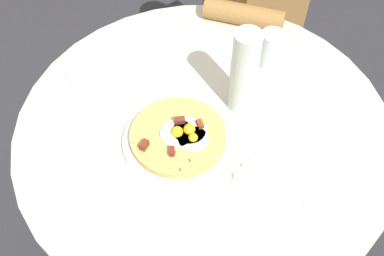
{
  "coord_description": "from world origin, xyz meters",
  "views": [
    {
      "loc": [
        0.52,
        0.55,
        1.72
      ],
      "look_at": [
        0.05,
        0.0,
        0.78
      ],
      "focal_mm": 42.03,
      "sensor_mm": 36.0,
      "label": 1
    }
  ],
  "objects_px": {
    "fork": "(265,194)",
    "water_glass": "(271,49)",
    "dining_table": "(203,160)",
    "water_bottle": "(244,72)",
    "person_seated": "(253,29)",
    "breakfast_pizza": "(180,137)",
    "knife": "(273,184)",
    "pizza_plate": "(179,141)",
    "bread_plate": "(92,67)"
  },
  "relations": [
    {
      "from": "pizza_plate",
      "to": "bread_plate",
      "type": "distance_m",
      "value": 0.38
    },
    {
      "from": "fork",
      "to": "knife",
      "type": "bearing_deg",
      "value": 90.0
    },
    {
      "from": "knife",
      "to": "pizza_plate",
      "type": "bearing_deg",
      "value": -172.29
    },
    {
      "from": "pizza_plate",
      "to": "knife",
      "type": "relative_size",
      "value": 1.63
    },
    {
      "from": "person_seated",
      "to": "breakfast_pizza",
      "type": "bearing_deg",
      "value": 28.33
    },
    {
      "from": "pizza_plate",
      "to": "fork",
      "type": "bearing_deg",
      "value": 102.03
    },
    {
      "from": "bread_plate",
      "to": "water_glass",
      "type": "relative_size",
      "value": 1.42
    },
    {
      "from": "pizza_plate",
      "to": "knife",
      "type": "bearing_deg",
      "value": 109.82
    },
    {
      "from": "pizza_plate",
      "to": "fork",
      "type": "xyz_separation_m",
      "value": [
        -0.05,
        0.26,
        0.0
      ]
    },
    {
      "from": "water_glass",
      "to": "water_bottle",
      "type": "distance_m",
      "value": 0.2
    },
    {
      "from": "breakfast_pizza",
      "to": "fork",
      "type": "relative_size",
      "value": 1.4
    },
    {
      "from": "knife",
      "to": "water_glass",
      "type": "xyz_separation_m",
      "value": [
        -0.3,
        -0.3,
        0.05
      ]
    },
    {
      "from": "water_glass",
      "to": "person_seated",
      "type": "bearing_deg",
      "value": -133.53
    },
    {
      "from": "breakfast_pizza",
      "to": "knife",
      "type": "relative_size",
      "value": 1.4
    },
    {
      "from": "dining_table",
      "to": "pizza_plate",
      "type": "bearing_deg",
      "value": 2.61
    },
    {
      "from": "breakfast_pizza",
      "to": "bread_plate",
      "type": "xyz_separation_m",
      "value": [
        0.02,
        -0.38,
        -0.02
      ]
    },
    {
      "from": "bread_plate",
      "to": "pizza_plate",
      "type": "bearing_deg",
      "value": 93.31
    },
    {
      "from": "fork",
      "to": "water_glass",
      "type": "xyz_separation_m",
      "value": [
        -0.34,
        -0.31,
        0.05
      ]
    },
    {
      "from": "breakfast_pizza",
      "to": "knife",
      "type": "distance_m",
      "value": 0.26
    },
    {
      "from": "breakfast_pizza",
      "to": "water_bottle",
      "type": "height_order",
      "value": "water_bottle"
    },
    {
      "from": "dining_table",
      "to": "knife",
      "type": "xyz_separation_m",
      "value": [
        0.0,
        0.25,
        0.19
      ]
    },
    {
      "from": "bread_plate",
      "to": "water_bottle",
      "type": "height_order",
      "value": "water_bottle"
    },
    {
      "from": "dining_table",
      "to": "fork",
      "type": "distance_m",
      "value": 0.32
    },
    {
      "from": "dining_table",
      "to": "water_glass",
      "type": "bearing_deg",
      "value": -171.32
    },
    {
      "from": "pizza_plate",
      "to": "fork",
      "type": "relative_size",
      "value": 1.63
    },
    {
      "from": "person_seated",
      "to": "pizza_plate",
      "type": "height_order",
      "value": "person_seated"
    },
    {
      "from": "knife",
      "to": "water_glass",
      "type": "bearing_deg",
      "value": 122.44
    },
    {
      "from": "bread_plate",
      "to": "fork",
      "type": "bearing_deg",
      "value": 96.87
    },
    {
      "from": "pizza_plate",
      "to": "bread_plate",
      "type": "height_order",
      "value": "pizza_plate"
    },
    {
      "from": "bread_plate",
      "to": "dining_table",
      "type": "bearing_deg",
      "value": 106.95
    },
    {
      "from": "person_seated",
      "to": "water_bottle",
      "type": "distance_m",
      "value": 0.73
    },
    {
      "from": "water_glass",
      "to": "water_bottle",
      "type": "relative_size",
      "value": 0.45
    },
    {
      "from": "fork",
      "to": "dining_table",
      "type": "bearing_deg",
      "value": 159.7
    },
    {
      "from": "water_glass",
      "to": "breakfast_pizza",
      "type": "bearing_deg",
      "value": 7.49
    },
    {
      "from": "knife",
      "to": "water_glass",
      "type": "distance_m",
      "value": 0.43
    },
    {
      "from": "pizza_plate",
      "to": "bread_plate",
      "type": "relative_size",
      "value": 1.8
    },
    {
      "from": "person_seated",
      "to": "pizza_plate",
      "type": "distance_m",
      "value": 0.84
    },
    {
      "from": "water_bottle",
      "to": "breakfast_pizza",
      "type": "bearing_deg",
      "value": -2.59
    },
    {
      "from": "pizza_plate",
      "to": "water_bottle",
      "type": "relative_size",
      "value": 1.15
    },
    {
      "from": "breakfast_pizza",
      "to": "water_glass",
      "type": "distance_m",
      "value": 0.4
    },
    {
      "from": "fork",
      "to": "water_glass",
      "type": "bearing_deg",
      "value": 120.03
    },
    {
      "from": "person_seated",
      "to": "bread_plate",
      "type": "xyz_separation_m",
      "value": [
        0.73,
        -0.0,
        0.26
      ]
    },
    {
      "from": "dining_table",
      "to": "person_seated",
      "type": "distance_m",
      "value": 0.72
    },
    {
      "from": "dining_table",
      "to": "breakfast_pizza",
      "type": "bearing_deg",
      "value": 3.52
    },
    {
      "from": "pizza_plate",
      "to": "fork",
      "type": "height_order",
      "value": "pizza_plate"
    },
    {
      "from": "dining_table",
      "to": "water_bottle",
      "type": "xyz_separation_m",
      "value": [
        -0.12,
        0.02,
        0.31
      ]
    },
    {
      "from": "dining_table",
      "to": "bread_plate",
      "type": "distance_m",
      "value": 0.43
    },
    {
      "from": "knife",
      "to": "water_bottle",
      "type": "relative_size",
      "value": 0.71
    },
    {
      "from": "pizza_plate",
      "to": "water_glass",
      "type": "xyz_separation_m",
      "value": [
        -0.39,
        -0.05,
        0.05
      ]
    },
    {
      "from": "person_seated",
      "to": "fork",
      "type": "relative_size",
      "value": 6.31
    }
  ]
}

